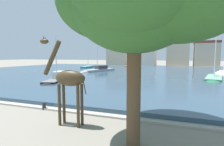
# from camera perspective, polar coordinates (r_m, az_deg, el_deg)

# --- Properties ---
(harbor_water) EXTENTS (84.64, 52.98, 0.39)m
(harbor_water) POSITION_cam_1_polar(r_m,az_deg,el_deg) (36.85, 11.98, 0.03)
(harbor_water) COLOR #334C60
(harbor_water) RESTS_ON ground
(quay_edge_coping) EXTENTS (84.64, 0.50, 0.12)m
(quay_edge_coping) POSITION_cam_1_polar(r_m,az_deg,el_deg) (11.34, -6.85, -12.81)
(quay_edge_coping) COLOR #ADA89E
(quay_edge_coping) RESTS_ON ground
(giraffe_statue) EXTENTS (2.68, 0.68, 4.68)m
(giraffe_statue) POSITION_cam_1_polar(r_m,az_deg,el_deg) (9.43, -14.05, -2.12)
(giraffe_statue) COLOR #42331E
(giraffe_statue) RESTS_ON ground
(sailboat_orange) EXTENTS (2.17, 8.89, 8.81)m
(sailboat_orange) POSITION_cam_1_polar(r_m,az_deg,el_deg) (57.55, 6.04, 2.42)
(sailboat_orange) COLOR orange
(sailboat_orange) RESTS_ON ground
(sailboat_grey) EXTENTS (4.76, 9.61, 9.60)m
(sailboat_grey) POSITION_cam_1_polar(r_m,az_deg,el_deg) (37.66, -4.78, 0.80)
(sailboat_grey) COLOR #939399
(sailboat_grey) RESTS_ON ground
(sailboat_white) EXTENTS (4.51, 8.21, 7.21)m
(sailboat_white) POSITION_cam_1_polar(r_m,az_deg,el_deg) (38.92, 32.26, -0.15)
(sailboat_white) COLOR white
(sailboat_white) RESTS_ON ground
(sailboat_green) EXTENTS (3.85, 9.61, 8.74)m
(sailboat_green) POSITION_cam_1_polar(r_m,az_deg,el_deg) (29.08, 29.97, -1.69)
(sailboat_green) COLOR #236B42
(sailboat_green) RESTS_ON ground
(sailboat_black) EXTENTS (4.05, 8.59, 6.31)m
(sailboat_black) POSITION_cam_1_polar(r_m,az_deg,el_deg) (24.59, -17.31, -2.07)
(sailboat_black) COLOR black
(sailboat_black) RESTS_ON ground
(sailboat_teal) EXTENTS (2.15, 7.13, 6.49)m
(sailboat_teal) POSITION_cam_1_polar(r_m,az_deg,el_deg) (50.38, -7.63, 1.82)
(sailboat_teal) COLOR teal
(sailboat_teal) RESTS_ON ground
(shade_tree) EXTENTS (7.43, 7.52, 7.87)m
(shade_tree) POSITION_cam_1_polar(r_m,az_deg,el_deg) (7.55, 9.49, 21.90)
(shade_tree) COLOR brown
(shade_tree) RESTS_ON ground
(mooring_bollard) EXTENTS (0.24, 0.24, 0.50)m
(mooring_bollard) POSITION_cam_1_polar(r_m,az_deg,el_deg) (13.02, -21.06, -9.86)
(mooring_bollard) COLOR #232326
(mooring_bollard) RESTS_ON ground
(townhouse_corner_house) EXTENTS (7.90, 6.94, 9.56)m
(townhouse_corner_house) POSITION_cam_1_polar(r_m,az_deg,el_deg) (68.22, 2.14, 6.45)
(townhouse_corner_house) COLOR #C6B293
(townhouse_corner_house) RESTS_ON ground
(townhouse_end_terrace) EXTENTS (5.45, 8.00, 8.64)m
(townhouse_end_terrace) POSITION_cam_1_polar(r_m,az_deg,el_deg) (66.73, 11.61, 5.98)
(townhouse_end_terrace) COLOR beige
(townhouse_end_terrace) RESTS_ON ground
(townhouse_wide_warehouse) EXTENTS (7.64, 5.18, 11.55)m
(townhouse_wide_warehouse) POSITION_cam_1_polar(r_m,az_deg,el_deg) (67.47, 20.39, 6.97)
(townhouse_wide_warehouse) COLOR #C6B293
(townhouse_wide_warehouse) RESTS_ON ground
(townhouse_tall_gabled) EXTENTS (7.61, 7.30, 8.65)m
(townhouse_tall_gabled) POSITION_cam_1_polar(r_m,az_deg,el_deg) (68.66, 27.98, 5.44)
(townhouse_tall_gabled) COLOR #C6B293
(townhouse_tall_gabled) RESTS_ON ground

